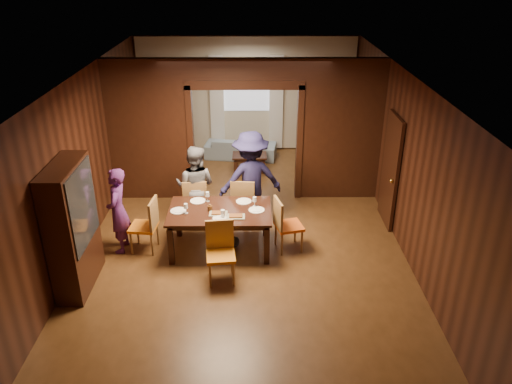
{
  "coord_description": "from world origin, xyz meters",
  "views": [
    {
      "loc": [
        0.16,
        -7.96,
        4.67
      ],
      "look_at": [
        0.21,
        -0.4,
        1.05
      ],
      "focal_mm": 35.0,
      "sensor_mm": 36.0,
      "label": 1
    }
  ],
  "objects_px": {
    "chair_left": "(143,225)",
    "hutch": "(72,228)",
    "person_purple": "(118,211)",
    "person_navy": "(251,179)",
    "chair_far_l": "(196,201)",
    "sofa": "(241,148)",
    "chair_far_r": "(244,201)",
    "dining_table": "(220,230)",
    "chair_near": "(221,254)",
    "coffee_table": "(250,163)",
    "chair_right": "(289,224)",
    "person_grey": "(195,186)"
  },
  "relations": [
    {
      "from": "chair_near",
      "to": "hutch",
      "type": "relative_size",
      "value": 0.48
    },
    {
      "from": "coffee_table",
      "to": "chair_far_l",
      "type": "height_order",
      "value": "chair_far_l"
    },
    {
      "from": "person_grey",
      "to": "chair_near",
      "type": "bearing_deg",
      "value": 118.9
    },
    {
      "from": "person_grey",
      "to": "person_navy",
      "type": "bearing_deg",
      "value": -166.07
    },
    {
      "from": "sofa",
      "to": "person_grey",
      "type": "bearing_deg",
      "value": 85.42
    },
    {
      "from": "chair_right",
      "to": "chair_far_l",
      "type": "xyz_separation_m",
      "value": [
        -1.69,
        0.89,
        0.0
      ]
    },
    {
      "from": "chair_left",
      "to": "coffee_table",
      "type": "bearing_deg",
      "value": 158.57
    },
    {
      "from": "coffee_table",
      "to": "chair_left",
      "type": "xyz_separation_m",
      "value": [
        -1.8,
        -3.51,
        0.28
      ]
    },
    {
      "from": "sofa",
      "to": "coffee_table",
      "type": "distance_m",
      "value": 0.89
    },
    {
      "from": "dining_table",
      "to": "chair_far_r",
      "type": "height_order",
      "value": "chair_far_r"
    },
    {
      "from": "person_grey",
      "to": "chair_left",
      "type": "height_order",
      "value": "person_grey"
    },
    {
      "from": "dining_table",
      "to": "coffee_table",
      "type": "xyz_separation_m",
      "value": [
        0.48,
        3.5,
        -0.18
      ]
    },
    {
      "from": "person_grey",
      "to": "chair_near",
      "type": "relative_size",
      "value": 1.62
    },
    {
      "from": "dining_table",
      "to": "person_purple",
      "type": "bearing_deg",
      "value": -179.94
    },
    {
      "from": "chair_left",
      "to": "chair_near",
      "type": "bearing_deg",
      "value": 62.16
    },
    {
      "from": "chair_near",
      "to": "coffee_table",
      "type": "bearing_deg",
      "value": 78.38
    },
    {
      "from": "coffee_table",
      "to": "person_grey",
      "type": "bearing_deg",
      "value": -110.83
    },
    {
      "from": "chair_left",
      "to": "chair_right",
      "type": "xyz_separation_m",
      "value": [
        2.5,
        0.01,
        0.0
      ]
    },
    {
      "from": "chair_near",
      "to": "hutch",
      "type": "height_order",
      "value": "hutch"
    },
    {
      "from": "coffee_table",
      "to": "chair_far_r",
      "type": "bearing_deg",
      "value": -92.02
    },
    {
      "from": "person_navy",
      "to": "chair_far_l",
      "type": "xyz_separation_m",
      "value": [
        -1.04,
        -0.06,
        -0.43
      ]
    },
    {
      "from": "coffee_table",
      "to": "chair_left",
      "type": "relative_size",
      "value": 0.82
    },
    {
      "from": "sofa",
      "to": "person_purple",
      "type": "bearing_deg",
      "value": 73.46
    },
    {
      "from": "chair_near",
      "to": "hutch",
      "type": "xyz_separation_m",
      "value": [
        -2.18,
        -0.07,
        0.52
      ]
    },
    {
      "from": "person_navy",
      "to": "chair_far_r",
      "type": "bearing_deg",
      "value": 3.44
    },
    {
      "from": "person_purple",
      "to": "chair_far_l",
      "type": "relative_size",
      "value": 1.56
    },
    {
      "from": "person_navy",
      "to": "dining_table",
      "type": "xyz_separation_m",
      "value": [
        -0.52,
        -0.94,
        -0.53
      ]
    },
    {
      "from": "person_navy",
      "to": "chair_far_l",
      "type": "relative_size",
      "value": 1.89
    },
    {
      "from": "chair_right",
      "to": "chair_near",
      "type": "relative_size",
      "value": 1.0
    },
    {
      "from": "person_navy",
      "to": "coffee_table",
      "type": "height_order",
      "value": "person_navy"
    },
    {
      "from": "person_purple",
      "to": "coffee_table",
      "type": "height_order",
      "value": "person_purple"
    },
    {
      "from": "sofa",
      "to": "chair_far_r",
      "type": "xyz_separation_m",
      "value": [
        0.14,
        -3.45,
        0.23
      ]
    },
    {
      "from": "sofa",
      "to": "chair_right",
      "type": "bearing_deg",
      "value": 109.8
    },
    {
      "from": "person_navy",
      "to": "chair_far_r",
      "type": "height_order",
      "value": "person_navy"
    },
    {
      "from": "person_navy",
      "to": "chair_near",
      "type": "bearing_deg",
      "value": 61.81
    },
    {
      "from": "person_grey",
      "to": "chair_right",
      "type": "bearing_deg",
      "value": 163.47
    },
    {
      "from": "person_grey",
      "to": "sofa",
      "type": "distance_m",
      "value": 3.57
    },
    {
      "from": "sofa",
      "to": "chair_left",
      "type": "bearing_deg",
      "value": 78.04
    },
    {
      "from": "person_purple",
      "to": "coffee_table",
      "type": "distance_m",
      "value": 4.17
    },
    {
      "from": "sofa",
      "to": "chair_far_r",
      "type": "distance_m",
      "value": 3.46
    },
    {
      "from": "person_grey",
      "to": "hutch",
      "type": "xyz_separation_m",
      "value": [
        -1.62,
        -1.9,
        0.21
      ]
    },
    {
      "from": "chair_left",
      "to": "chair_near",
      "type": "relative_size",
      "value": 1.0
    },
    {
      "from": "chair_left",
      "to": "hutch",
      "type": "relative_size",
      "value": 0.48
    },
    {
      "from": "chair_left",
      "to": "hutch",
      "type": "bearing_deg",
      "value": -33.68
    },
    {
      "from": "sofa",
      "to": "hutch",
      "type": "distance_m",
      "value": 5.9
    },
    {
      "from": "person_grey",
      "to": "coffee_table",
      "type": "relative_size",
      "value": 1.96
    },
    {
      "from": "person_purple",
      "to": "chair_left",
      "type": "bearing_deg",
      "value": 87.73
    },
    {
      "from": "person_purple",
      "to": "person_navy",
      "type": "bearing_deg",
      "value": 112.4
    },
    {
      "from": "person_purple",
      "to": "person_grey",
      "type": "bearing_deg",
      "value": 126.24
    },
    {
      "from": "dining_table",
      "to": "chair_near",
      "type": "height_order",
      "value": "chair_near"
    }
  ]
}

